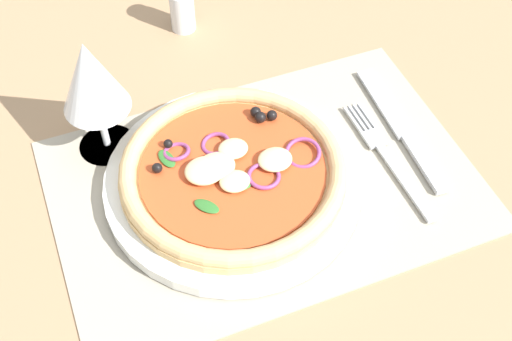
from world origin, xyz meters
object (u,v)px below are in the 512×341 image
(wine_glass, at_px, (91,81))
(pepper_shaker, at_px, (184,7))
(plate, at_px, (233,182))
(fork, at_px, (384,153))
(knife, at_px, (399,126))
(pizza, at_px, (233,171))

(wine_glass, height_order, pepper_shaker, wine_glass)
(plate, xyz_separation_m, pepper_shaker, (0.04, 0.28, 0.02))
(fork, bearing_deg, knife, -50.95)
(plate, bearing_deg, fork, -6.36)
(knife, height_order, wine_glass, wine_glass)
(pizza, bearing_deg, knife, 2.81)
(wine_glass, bearing_deg, knife, -17.31)
(pizza, xyz_separation_m, wine_glass, (-0.11, 0.11, 0.07))
(wine_glass, distance_m, pepper_shaker, 0.23)
(knife, bearing_deg, pizza, 95.81)
(plate, xyz_separation_m, pizza, (0.00, 0.00, 0.02))
(pizza, xyz_separation_m, knife, (0.21, 0.01, -0.02))
(pepper_shaker, bearing_deg, knife, -57.33)
(pizza, relative_size, pepper_shaker, 3.57)
(plate, height_order, pizza, pizza)
(fork, relative_size, knife, 0.90)
(plate, bearing_deg, knife, 2.91)
(fork, distance_m, knife, 0.05)
(knife, height_order, pepper_shaker, pepper_shaker)
(pizza, bearing_deg, fork, -6.49)
(knife, bearing_deg, pepper_shaker, 35.68)
(pepper_shaker, bearing_deg, wine_glass, -131.19)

